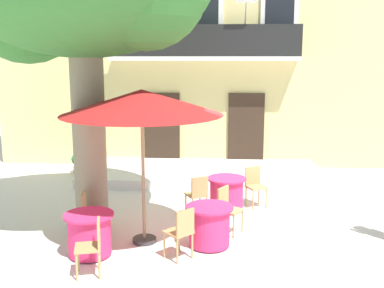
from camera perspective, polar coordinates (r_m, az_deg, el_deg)
The scene contains 14 objects.
ground_plane at distance 9.81m, azimuth 5.31°, elevation -9.68°, with size 120.00×120.00×0.00m, color silver.
building_facade at distance 16.18m, azimuth 1.78°, elevation 11.99°, with size 13.00×5.09×7.50m.
entrance_step_platform at distance 13.24m, azimuth 1.21°, elevation -3.61°, with size 6.63×2.76×0.25m, color silver.
cafe_table_near_tree at distance 8.36m, azimuth -12.50°, elevation -10.78°, with size 0.86×0.86×0.76m.
cafe_chair_near_tree_0 at distance 7.61m, azimuth -12.15°, elevation -11.87°, with size 0.48×0.48×0.91m.
cafe_chair_near_tree_1 at distance 9.02m, azimuth -12.50°, elevation -8.22°, with size 0.46×0.46×0.91m.
cafe_table_middle at distance 8.55m, azimuth 2.16°, elevation -10.01°, with size 0.86×0.86×0.76m.
cafe_chair_middle_0 at distance 9.14m, azimuth 4.36°, elevation -7.72°, with size 0.55×0.55×0.91m.
cafe_chair_middle_1 at distance 7.97m, azimuth -1.34°, elevation -10.54°, with size 0.57×0.57×0.91m.
cafe_table_front at distance 10.43m, azimuth 4.27°, elevation -6.12°, with size 0.86×0.86×0.76m.
cafe_chair_front_0 at distance 10.79m, azimuth 7.74°, elevation -4.86°, with size 0.53×0.53×0.91m.
cafe_chair_front_1 at distance 10.00m, azimuth 0.71°, elevation -6.03°, with size 0.54×0.54×0.91m.
cafe_umbrella at distance 8.26m, azimuth -6.21°, elevation 5.06°, with size 2.90×2.90×2.85m.
ground_planter_left at distance 14.07m, azimuth -13.84°, elevation -2.15°, with size 0.37×0.37×0.61m.
Camera 1 is at (-0.31, -9.19, 3.44)m, focal length 43.34 mm.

